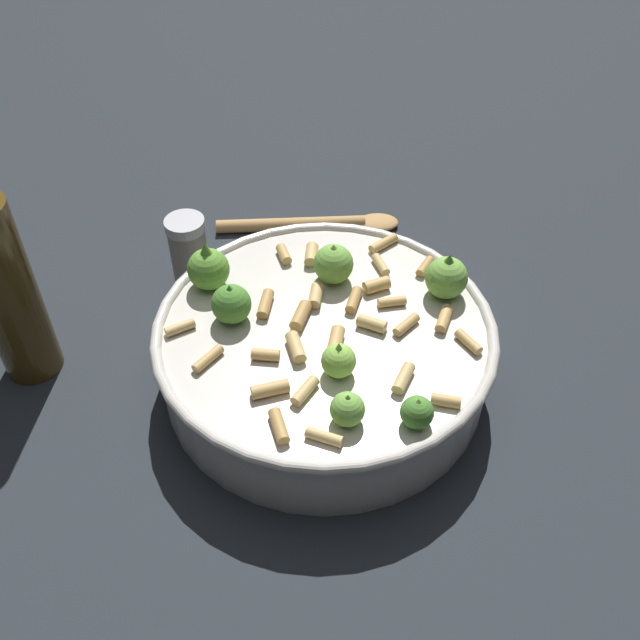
% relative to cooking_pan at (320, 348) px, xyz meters
% --- Properties ---
extents(ground_plane, '(2.40, 2.40, 0.00)m').
position_rel_cooking_pan_xyz_m(ground_plane, '(-0.00, -0.00, -0.04)').
color(ground_plane, '#23282D').
extents(cooking_pan, '(0.32, 0.32, 0.12)m').
position_rel_cooking_pan_xyz_m(cooking_pan, '(0.00, 0.00, 0.00)').
color(cooking_pan, beige).
rests_on(cooking_pan, ground).
extents(pepper_shaker, '(0.04, 0.04, 0.08)m').
position_rel_cooking_pan_xyz_m(pepper_shaker, '(0.14, 0.15, 0.00)').
color(pepper_shaker, gray).
rests_on(pepper_shaker, ground).
extents(olive_oil_bottle, '(0.06, 0.06, 0.24)m').
position_rel_cooking_pan_xyz_m(olive_oil_bottle, '(0.01, 0.29, 0.06)').
color(olive_oil_bottle, '#4C3814').
rests_on(olive_oil_bottle, ground).
extents(wooden_spoon, '(0.04, 0.22, 0.02)m').
position_rel_cooking_pan_xyz_m(wooden_spoon, '(0.24, 0.01, -0.03)').
color(wooden_spoon, '#B2844C').
rests_on(wooden_spoon, ground).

